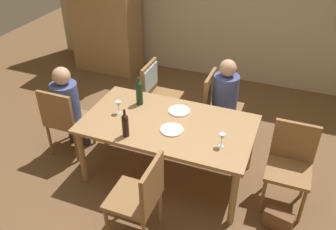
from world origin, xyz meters
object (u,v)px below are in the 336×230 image
at_px(dinner_plate_host, 179,111).
at_px(chair_near, 141,195).
at_px(wine_bottle_tall_green, 125,124).
at_px(handbag, 278,221).
at_px(person_man_bearded, 227,96).
at_px(chair_right_end, 291,160).
at_px(armoire_cabinet, 105,8).
at_px(chair_far_left, 155,87).
at_px(person_woman_host, 68,104).
at_px(chair_far_right, 217,103).
at_px(dinner_plate_guest_left, 172,130).
at_px(chair_left_end, 64,117).
at_px(dining_table, 168,129).
at_px(wine_glass_centre, 222,138).
at_px(wine_bottle_dark_red, 139,92).
at_px(wine_glass_near_left, 118,105).

bearing_deg(dinner_plate_host, chair_near, -87.32).
relative_size(wine_bottle_tall_green, handbag, 1.11).
bearing_deg(person_man_bearded, wine_bottle_tall_green, -30.98).
bearing_deg(chair_right_end, handbag, 90.00).
height_order(armoire_cabinet, chair_far_left, armoire_cabinet).
height_order(chair_near, person_woman_host, person_woman_host).
bearing_deg(armoire_cabinet, chair_far_left, -42.78).
relative_size(chair_far_right, dinner_plate_guest_left, 3.73).
xyz_separation_m(chair_left_end, person_woman_host, (0.00, 0.11, 0.13)).
bearing_deg(dining_table, wine_bottle_tall_green, -130.83).
relative_size(chair_far_right, person_woman_host, 0.80).
bearing_deg(wine_glass_centre, chair_near, -127.59).
bearing_deg(wine_bottle_dark_red, chair_near, -64.86).
distance_m(dining_table, person_man_bearded, 0.99).
height_order(chair_left_end, wine_bottle_dark_red, wine_bottle_dark_red).
bearing_deg(wine_bottle_dark_red, person_woman_host, -165.66).
bearing_deg(wine_bottle_tall_green, person_woman_host, 158.28).
bearing_deg(chair_left_end, person_man_bearded, 29.40).
height_order(dining_table, handbag, dining_table).
distance_m(chair_near, chair_right_end, 1.56).
relative_size(chair_far_left, wine_bottle_dark_red, 2.71).
xyz_separation_m(chair_left_end, dinner_plate_host, (1.33, 0.34, 0.20)).
bearing_deg(dinner_plate_guest_left, chair_far_left, 121.85).
bearing_deg(wine_glass_near_left, chair_right_end, 3.16).
xyz_separation_m(chair_right_end, wine_bottle_tall_green, (-1.61, -0.45, 0.33)).
relative_size(chair_near, person_man_bearded, 0.80).
height_order(armoire_cabinet, person_man_bearded, armoire_cabinet).
bearing_deg(dinner_plate_host, handbag, -25.64).
bearing_deg(armoire_cabinet, dinner_plate_guest_left, -48.44).
relative_size(armoire_cabinet, wine_glass_near_left, 14.63).
xyz_separation_m(chair_right_end, wine_bottle_dark_red, (-1.74, 0.16, 0.35)).
distance_m(dinner_plate_host, dinner_plate_guest_left, 0.37).
height_order(armoire_cabinet, wine_glass_centre, armoire_cabinet).
bearing_deg(chair_left_end, chair_far_right, 31.07).
bearing_deg(person_man_bearded, armoire_cabinet, -119.16).
bearing_deg(dinner_plate_host, person_woman_host, -170.17).
relative_size(chair_far_right, chair_near, 1.00).
bearing_deg(chair_right_end, dinner_plate_host, -7.64).
bearing_deg(dinner_plate_host, wine_glass_centre, -36.64).
bearing_deg(chair_left_end, dining_table, 3.84).
height_order(dinner_plate_host, handbag, dinner_plate_host).
xyz_separation_m(wine_bottle_dark_red, dinner_plate_host, (0.48, 0.01, -0.15)).
height_order(dining_table, dinner_plate_guest_left, dinner_plate_guest_left).
relative_size(dining_table, chair_near, 1.99).
xyz_separation_m(chair_far_right, wine_bottle_tall_green, (-0.64, -1.26, 0.33)).
xyz_separation_m(armoire_cabinet, dinner_plate_guest_left, (2.10, -2.37, -0.36)).
xyz_separation_m(chair_near, chair_right_end, (1.21, 0.98, 0.00)).
bearing_deg(wine_glass_centre, wine_bottle_tall_green, -169.30).
height_order(chair_near, dinner_plate_host, chair_near).
xyz_separation_m(armoire_cabinet, dining_table, (2.02, -2.26, -0.45)).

